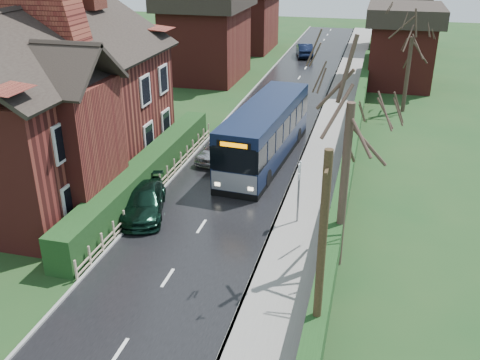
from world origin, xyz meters
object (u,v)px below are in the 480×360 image
(brick_house, at_px, (46,99))
(car_silver, at_px, (219,149))
(telegraph_pole, at_px, (320,266))
(bus, at_px, (265,133))
(car_green, at_px, (144,201))
(bus_stop_sign, at_px, (299,184))

(brick_house, height_order, car_silver, brick_house)
(car_silver, bearing_deg, telegraph_pole, -53.45)
(car_silver, relative_size, telegraph_pole, 0.54)
(bus, relative_size, car_silver, 2.90)
(bus, xyz_separation_m, car_green, (-3.96, -7.67, -0.97))
(bus, relative_size, telegraph_pole, 1.58)
(brick_house, relative_size, car_green, 3.38)
(telegraph_pole, bearing_deg, bus, 108.56)
(car_silver, bearing_deg, bus_stop_sign, -39.11)
(brick_house, xyz_separation_m, bus_stop_sign, (12.73, -1.47, -2.42))
(bus, bearing_deg, telegraph_pole, -68.37)
(brick_house, xyz_separation_m, bus, (9.80, 5.43, -2.78))
(brick_house, xyz_separation_m, car_green, (5.83, -2.24, -3.75))
(car_silver, relative_size, bus_stop_sign, 1.25)
(brick_house, bearing_deg, car_green, -21.02)
(telegraph_pole, bearing_deg, car_green, 140.37)
(car_silver, bearing_deg, bus, 21.63)
(telegraph_pole, bearing_deg, brick_house, 147.34)
(car_green, height_order, bus_stop_sign, bus_stop_sign)
(car_silver, relative_size, car_green, 0.86)
(bus, distance_m, car_silver, 2.79)
(car_green, distance_m, bus_stop_sign, 7.07)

